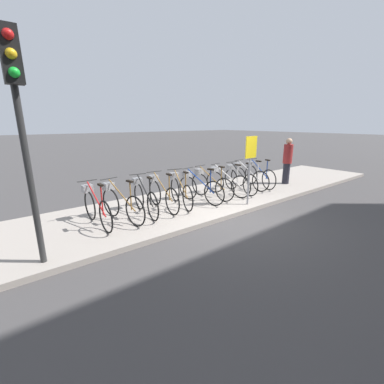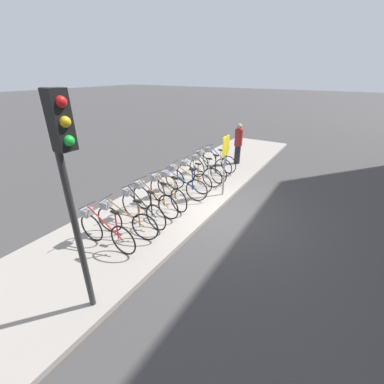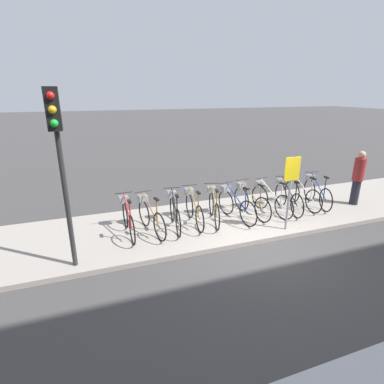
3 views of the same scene
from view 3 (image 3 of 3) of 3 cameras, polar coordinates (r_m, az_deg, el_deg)
name	(u,v)px [view 3 (image 3 of 3)]	position (r m, az deg, el deg)	size (l,w,h in m)	color
ground_plane	(259,244)	(7.79, 12.64, -9.66)	(120.00, 120.00, 0.00)	#423F3F
sidewalk	(231,218)	(8.97, 7.42, -5.03)	(17.95, 3.10, 0.12)	#9E9389
parked_bicycle_0	(128,217)	(7.84, -12.17, -4.71)	(0.46, 1.75, 1.07)	black
parked_bicycle_1	(150,215)	(7.86, -8.01, -4.40)	(0.50, 1.72, 1.07)	black
parked_bicycle_2	(174,211)	(8.07, -3.37, -3.64)	(0.46, 1.73, 1.07)	black
parked_bicycle_3	(193,208)	(8.28, 0.28, -3.00)	(0.46, 1.74, 1.07)	black
parked_bicycle_4	(214,205)	(8.46, 4.14, -2.58)	(0.59, 1.70, 1.07)	black
parked_bicycle_5	(235,204)	(8.65, 8.13, -2.23)	(0.50, 1.72, 1.07)	black
parked_bicycle_6	(250,200)	(9.01, 10.96, -1.54)	(0.46, 1.74, 1.07)	black
parked_bicycle_7	(269,198)	(9.31, 14.54, -1.15)	(0.49, 1.72, 1.07)	black
parked_bicycle_8	(287,196)	(9.64, 17.70, -0.76)	(0.46, 1.73, 1.07)	black
parked_bicycle_9	(301,193)	(10.13, 20.01, -0.09)	(0.46, 1.75, 1.07)	black
parked_bicycle_10	(316,191)	(10.46, 22.57, 0.17)	(0.55, 1.71, 1.07)	black
pedestrian	(358,177)	(10.94, 29.06, 2.57)	(0.34, 0.34, 1.76)	#23232D
traffic_light	(58,145)	(6.05, -24.13, 8.18)	(0.24, 0.40, 3.59)	#2D2D2D
sign_post	(291,181)	(8.02, 18.31, 1.97)	(0.44, 0.07, 1.97)	#99999E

